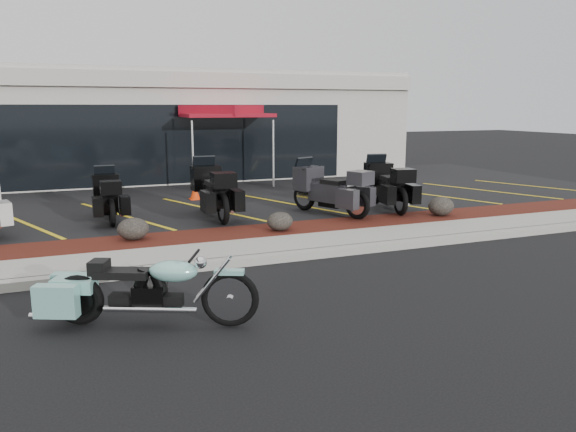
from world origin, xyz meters
name	(u,v)px	position (x,y,z in m)	size (l,w,h in m)	color
ground	(296,275)	(0.00, 0.00, 0.00)	(90.00, 90.00, 0.00)	black
curb	(277,258)	(0.00, 0.90, 0.07)	(24.00, 0.25, 0.15)	gray
sidewalk	(264,249)	(0.00, 1.60, 0.07)	(24.00, 1.20, 0.15)	gray
mulch_bed	(245,235)	(0.00, 2.80, 0.08)	(24.00, 1.20, 0.16)	#370F0C
upper_lot	(191,197)	(0.00, 8.20, 0.07)	(26.00, 9.60, 0.15)	black
dealership_building	(155,125)	(0.00, 14.47, 2.01)	(18.00, 8.16, 4.00)	#A8A398
boulder_left	(133,229)	(-2.26, 2.91, 0.38)	(0.62, 0.51, 0.44)	black
boulder_mid	(280,221)	(0.71, 2.61, 0.36)	(0.56, 0.47, 0.40)	black
boulder_right	(441,206)	(4.91, 2.73, 0.39)	(0.64, 0.54, 0.46)	black
hero_cruiser	(230,291)	(-1.62, -1.74, 0.48)	(2.75, 0.70, 0.97)	#7FC6BA
touring_black_front	(106,190)	(-2.55, 5.87, 0.76)	(2.09, 0.80, 1.21)	black
touring_black_mid	(205,184)	(-0.22, 5.42, 0.85)	(2.40, 0.92, 1.40)	black
touring_grey	(304,184)	(2.15, 4.64, 0.83)	(2.32, 0.89, 1.35)	#2D2D32
touring_black_rear	(376,179)	(4.32, 4.79, 0.83)	(2.33, 0.89, 1.36)	black
traffic_cone	(195,192)	(-0.05, 7.34, 0.36)	(0.30, 0.30, 0.43)	red
popup_canopy	(222,113)	(1.58, 10.23, 2.54)	(2.95, 2.95, 2.64)	silver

